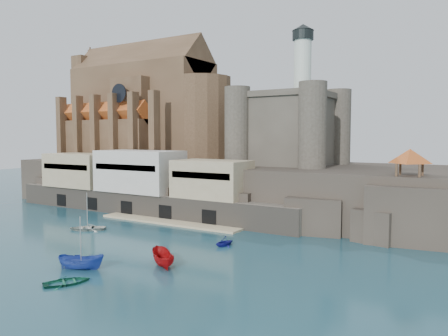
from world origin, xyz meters
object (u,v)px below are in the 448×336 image
Objects in this scene: pavilion at (410,158)px; castle_keep at (290,125)px; boat_2 at (81,269)px; church at (147,113)px.

castle_keep is at bearing 149.82° from pavilion.
castle_keep is 5.09× the size of boat_2.
castle_keep is (40.21, -0.78, -3.81)m from church.
pavilion is (66.13, -15.85, -9.40)m from church.
pavilion is at bearing -65.70° from boat_2.
church is 7.34× the size of pavilion.
boat_2 is (34.96, -51.49, -22.13)m from church.
castle_keep is at bearing -1.11° from church.
castle_keep is 30.50m from pavilion.
castle_keep is 4.58× the size of pavilion.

